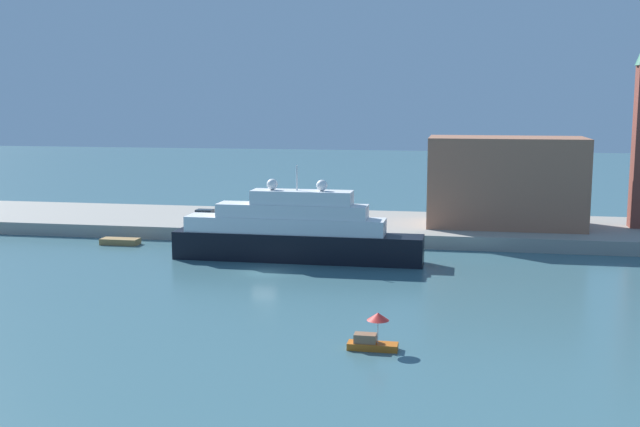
% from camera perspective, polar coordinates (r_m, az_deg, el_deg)
% --- Properties ---
extents(ground, '(400.00, 400.00, 0.00)m').
position_cam_1_polar(ground, '(79.73, -4.22, -4.47)').
color(ground, '#3D6670').
extents(quay_dock, '(110.00, 19.99, 1.68)m').
position_cam_1_polar(quay_dock, '(104.45, -0.60, -0.89)').
color(quay_dock, gray).
rests_on(quay_dock, ground).
extents(large_yacht, '(28.10, 3.91, 10.71)m').
position_cam_1_polar(large_yacht, '(85.10, -1.96, -1.45)').
color(large_yacht, black).
rests_on(large_yacht, ground).
extents(small_motorboat, '(3.63, 1.60, 2.77)m').
position_cam_1_polar(small_motorboat, '(55.58, 3.96, -9.09)').
color(small_motorboat, '#C66019').
rests_on(small_motorboat, ground).
extents(work_barge, '(4.75, 1.92, 0.76)m').
position_cam_1_polar(work_barge, '(98.29, -14.72, -2.04)').
color(work_barge, olive).
rests_on(work_barge, ground).
extents(harbor_building, '(19.69, 10.07, 11.48)m').
position_cam_1_polar(harbor_building, '(101.28, 13.72, 2.33)').
color(harbor_building, '#9E664C').
rests_on(harbor_building, quay_dock).
extents(parked_car, '(3.83, 1.79, 1.47)m').
position_cam_1_polar(parked_car, '(104.56, -8.54, -0.16)').
color(parked_car, silver).
rests_on(parked_car, quay_dock).
extents(person_figure, '(0.36, 0.36, 1.64)m').
position_cam_1_polar(person_figure, '(102.36, -5.69, -0.22)').
color(person_figure, '#334C8C').
rests_on(person_figure, quay_dock).
extents(mooring_bollard, '(0.50, 0.50, 0.85)m').
position_cam_1_polar(mooring_bollard, '(96.54, -2.29, -0.91)').
color(mooring_bollard, black).
rests_on(mooring_bollard, quay_dock).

